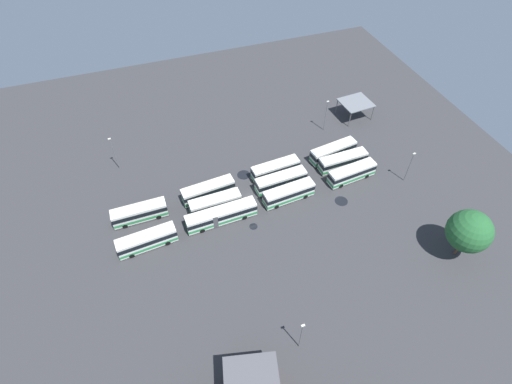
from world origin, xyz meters
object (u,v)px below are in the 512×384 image
object	(u,v)px
tree_south_edge	(469,231)
bus_row3_slot1	(343,161)
bus_row0_slot2	(140,213)
bus_row2_slot0	(289,193)
bus_row2_slot1	(281,181)
lamp_post_mid_lot	(301,335)
lamp_post_by_building	(410,166)
lamp_post_far_corner	(114,152)
bus_row1_slot0	(221,215)
bus_row3_slot0	(352,173)
bus_row1_slot1	(215,203)
bus_row2_slot2	(275,169)
bus_row3_slot2	(333,151)
maintenance_shelter	(356,103)
lamp_post_near_entrance	(326,114)
bus_row1_slot2	(208,190)
bus_row0_slot0	(147,240)

from	to	relation	value
tree_south_edge	bus_row3_slot1	bearing A→B (deg)	107.93
bus_row0_slot2	bus_row3_slot1	world-z (taller)	same
bus_row2_slot0	tree_south_edge	size ratio (longest dim) A/B	1.04
bus_row2_slot1	lamp_post_mid_lot	distance (m)	33.27
lamp_post_by_building	lamp_post_far_corner	bearing A→B (deg)	157.07
bus_row0_slot2	bus_row1_slot0	size ratio (longest dim) A/B	0.75
bus_row3_slot0	lamp_post_far_corner	bearing A→B (deg)	156.71
bus_row2_slot1	bus_row3_slot1	distance (m)	14.86
bus_row1_slot1	bus_row2_slot2	bearing A→B (deg)	18.86
bus_row3_slot2	maintenance_shelter	size ratio (longest dim) A/B	1.45
lamp_post_near_entrance	lamp_post_mid_lot	size ratio (longest dim) A/B	1.10
bus_row1_slot2	bus_row2_slot2	world-z (taller)	same
bus_row1_slot1	bus_row1_slot2	distance (m)	3.78
bus_row2_slot2	lamp_post_by_building	distance (m)	27.38
lamp_post_far_corner	tree_south_edge	world-z (taller)	tree_south_edge
bus_row0_slot0	tree_south_edge	bearing A→B (deg)	-21.13
bus_row0_slot2	lamp_post_far_corner	bearing A→B (deg)	98.64
bus_row0_slot0	lamp_post_by_building	bearing A→B (deg)	-1.29
bus_row0_slot2	lamp_post_far_corner	distance (m)	16.16
bus_row0_slot0	lamp_post_by_building	distance (m)	53.70
lamp_post_far_corner	bus_row3_slot2	bearing A→B (deg)	-15.24
bus_row0_slot2	bus_row2_slot2	world-z (taller)	same
bus_row0_slot0	bus_row2_slot2	distance (m)	29.95
bus_row1_slot0	maintenance_shelter	xyz separation A→B (m)	(40.28, 21.07, 2.10)
bus_row3_slot2	lamp_post_near_entrance	bearing A→B (deg)	75.07
bus_row0_slot0	bus_row2_slot2	world-z (taller)	same
bus_row2_slot0	bus_row0_slot0	bearing A→B (deg)	-175.94
bus_row3_slot0	lamp_post_by_building	size ratio (longest dim) A/B	1.40
bus_row1_slot0	bus_row2_slot1	world-z (taller)	same
bus_row1_slot1	bus_row1_slot2	size ratio (longest dim) A/B	0.94
bus_row2_slot1	bus_row1_slot2	bearing A→B (deg)	171.02
bus_row2_slot2	bus_row2_slot1	bearing A→B (deg)	-92.95
bus_row0_slot2	maintenance_shelter	xyz separation A→B (m)	(54.77, 15.30, 2.10)
lamp_post_by_building	lamp_post_far_corner	xyz separation A→B (m)	(-56.34, 23.83, 0.38)
maintenance_shelter	lamp_post_far_corner	xyz separation A→B (m)	(-57.16, 0.44, 0.68)
bus_row2_slot2	lamp_post_far_corner	distance (m)	34.01
tree_south_edge	bus_row0_slot2	bearing A→B (deg)	152.70
maintenance_shelter	lamp_post_far_corner	world-z (taller)	lamp_post_far_corner
bus_row1_slot2	bus_row3_slot2	bearing A→B (deg)	4.32
bus_row2_slot0	lamp_post_near_entrance	world-z (taller)	lamp_post_near_entrance
bus_row1_slot0	maintenance_shelter	bearing A→B (deg)	27.62
bus_row0_slot0	bus_row3_slot2	bearing A→B (deg)	13.59
bus_row1_slot0	bus_row3_slot2	bearing A→B (deg)	17.93
bus_row0_slot0	bus_row1_slot2	size ratio (longest dim) A/B	1.00
lamp_post_mid_lot	bus_row0_slot0	bearing A→B (deg)	125.49
bus_row2_slot0	bus_row3_slot1	xyz separation A→B (m)	(14.64, 4.79, 0.00)
tree_south_edge	bus_row0_slot0	bearing A→B (deg)	158.87
bus_row1_slot1	bus_row3_slot2	distance (m)	29.22
bus_row3_slot0	lamp_post_mid_lot	distance (m)	37.99
bus_row3_slot1	bus_row1_slot0	bearing A→B (deg)	-168.85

